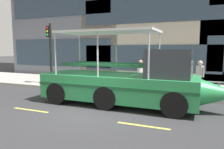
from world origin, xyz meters
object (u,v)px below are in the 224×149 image
(pedestrian_near_bow, at_px, (200,73))
(traffic_light_pole, at_px, (50,47))
(duck_tour_boat, at_px, (129,82))
(pedestrian_mid_left, at_px, (140,71))

(pedestrian_near_bow, bearing_deg, traffic_light_pole, -176.77)
(pedestrian_near_bow, bearing_deg, duck_tour_boat, -131.16)
(traffic_light_pole, bearing_deg, pedestrian_near_bow, 3.23)
(traffic_light_pole, distance_m, pedestrian_mid_left, 6.27)
(traffic_light_pole, height_order, pedestrian_mid_left, traffic_light_pole)
(traffic_light_pole, xyz_separation_m, pedestrian_near_bow, (9.39, 0.53, -1.40))
(traffic_light_pole, height_order, duck_tour_boat, traffic_light_pole)
(traffic_light_pole, xyz_separation_m, pedestrian_mid_left, (6.06, 0.77, -1.43))
(duck_tour_boat, relative_size, pedestrian_mid_left, 5.12)
(duck_tour_boat, distance_m, pedestrian_mid_left, 3.55)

